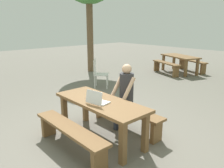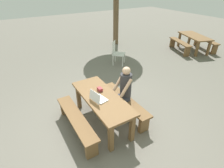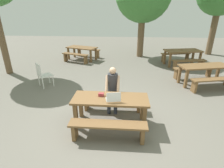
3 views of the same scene
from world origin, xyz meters
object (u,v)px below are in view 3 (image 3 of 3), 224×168
Objects in this scene: picnic_table_distant at (183,53)px; picnic_table_rear at (82,49)px; picnic_table_mid at (204,69)px; small_pouch at (101,95)px; plastic_chair at (43,75)px; laptop at (113,98)px; person_seated at (113,87)px; picnic_table_front at (110,102)px.

picnic_table_rear is at bearing 160.94° from picnic_table_distant.
picnic_table_mid is 1.03× the size of picnic_table_distant.
small_pouch is 0.15× the size of plastic_chair.
picnic_table_distant is at bearing 56.41° from small_pouch.
small_pouch is 0.07× the size of picnic_table_distant.
laptop is 3.49m from plastic_chair.
plastic_chair is 0.46× the size of picnic_table_mid.
laptop is at bearing -84.71° from person_seated.
picnic_table_distant is (3.17, 4.64, -0.07)m from person_seated.
person_seated reaches higher than plastic_chair.
plastic_chair reaches higher than picnic_table_distant.
person_seated is 3.03m from plastic_chair.
picnic_table_rear is 5.33m from picnic_table_distant.
plastic_chair reaches higher than picnic_table_rear.
laptop is 6.19m from picnic_table_distant.
person_seated reaches higher than picnic_table_rear.
plastic_chair is (-2.70, 2.20, -0.29)m from laptop.
picnic_table_rear is at bearing 109.49° from picnic_table_front.
picnic_table_distant is at bearing 78.88° from picnic_table_mid.
person_seated is at bearing -95.78° from laptop.
picnic_table_distant is (3.19, 5.22, 0.06)m from picnic_table_front.
plastic_chair is at bearing -78.18° from picnic_table_rear.
picnic_table_rear is at bearing -52.82° from plastic_chair.
picnic_table_distant is (-0.08, 2.45, 0.04)m from picnic_table_mid.
picnic_table_front is 4.28m from picnic_table_mid.
laptop is 0.29× the size of person_seated.
picnic_table_distant reaches higher than picnic_table_front.
picnic_table_front is 0.93× the size of picnic_table_mid.
person_seated is at bearing -159.04° from picnic_table_mid.
plastic_chair is at bearing -162.97° from picnic_table_distant.
person_seated reaches higher than laptop.
laptop reaches higher than picnic_table_distant.
plastic_chair is (-2.62, 2.07, -0.12)m from picnic_table_front.
picnic_table_rear is 0.96× the size of picnic_table_distant.
plastic_chair reaches higher than picnic_table_front.
small_pouch is 0.10× the size of person_seated.
plastic_chair is at bearing -50.24° from laptop.
picnic_table_distant is (3.11, 5.35, -0.12)m from laptop.
plastic_chair reaches higher than small_pouch.
picnic_table_rear is at bearing 111.53° from person_seated.
laptop is at bearing -131.64° from picnic_table_distant.
picnic_table_front is 0.59m from person_seated.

